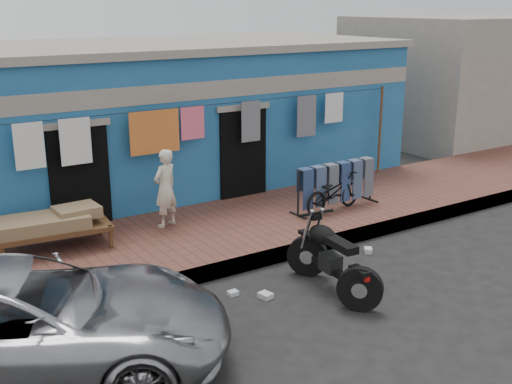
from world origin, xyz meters
name	(u,v)px	position (x,y,z in m)	size (l,w,h in m)	color
ground	(330,298)	(0.00, 0.00, 0.00)	(80.00, 80.00, 0.00)	black
sidewalk	(226,232)	(0.00, 3.00, 0.12)	(28.00, 3.00, 0.25)	brown
curb	(271,257)	(0.00, 1.55, 0.12)	(28.00, 0.10, 0.25)	gray
building	(136,118)	(0.00, 6.99, 1.69)	(12.20, 5.20, 3.36)	#1E5588
neighbor_right	(458,78)	(11.00, 7.00, 1.90)	(6.00, 5.00, 3.80)	#9E9384
clothesline	(167,135)	(-0.54, 4.25, 1.80)	(10.06, 0.06, 2.10)	brown
car	(14,322)	(-4.37, 0.39, 0.71)	(2.30, 5.06, 1.42)	#A9A9AE
seated_person	(165,188)	(-0.91, 3.62, 0.97)	(0.52, 0.35, 1.44)	beige
bicycle	(333,188)	(2.21, 2.60, 0.72)	(0.52, 1.46, 0.95)	black
motorcycle	(333,257)	(0.17, 0.17, 0.57)	(0.79, 1.80, 1.13)	black
charpoy	(54,231)	(-2.99, 3.56, 0.58)	(2.02, 1.11, 0.65)	brown
jeans_rack	(336,185)	(2.39, 2.73, 0.73)	(1.99, 0.42, 0.95)	black
litter_a	(233,293)	(-1.15, 0.88, 0.03)	(0.15, 0.12, 0.07)	silver
litter_b	(368,250)	(1.72, 1.03, 0.04)	(0.17, 0.13, 0.09)	silver
litter_c	(265,295)	(-0.80, 0.53, 0.04)	(0.20, 0.16, 0.08)	silver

